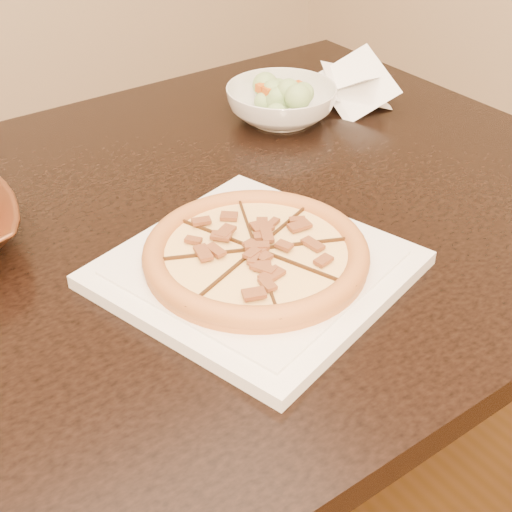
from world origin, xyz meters
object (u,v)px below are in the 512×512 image
at_px(salad_bowl, 281,104).
at_px(dining_table, 147,289).
at_px(pizza, 256,253).
at_px(plate, 256,269).

bearing_deg(salad_bowl, dining_table, -153.63).
bearing_deg(dining_table, pizza, -65.83).
distance_m(plate, salad_bowl, 0.47).
bearing_deg(dining_table, plate, -65.83).
height_order(dining_table, pizza, pizza).
relative_size(plate, pizza, 1.45).
xyz_separation_m(dining_table, salad_bowl, (0.38, 0.19, 0.12)).
height_order(dining_table, plate, plate).
height_order(plate, salad_bowl, salad_bowl).
bearing_deg(pizza, dining_table, 114.17).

